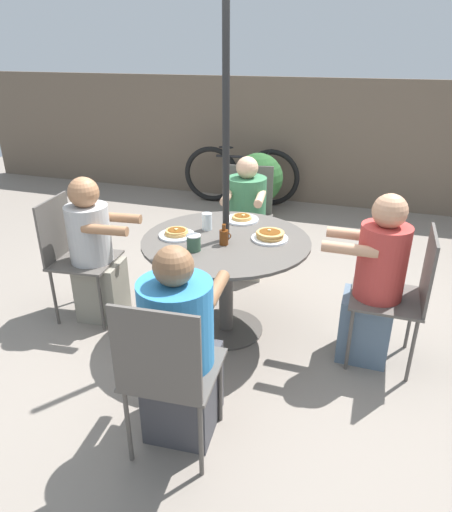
{
  "coord_description": "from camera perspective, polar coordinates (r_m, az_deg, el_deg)",
  "views": [
    {
      "loc": [
        0.91,
        -2.76,
        1.95
      ],
      "look_at": [
        0.0,
        0.0,
        0.61
      ],
      "focal_mm": 32.0,
      "sensor_mm": 36.0,
      "label": 1
    }
  ],
  "objects": [
    {
      "name": "patio_table",
      "position": [
        3.21,
        0.0,
        -0.51
      ],
      "size": [
        1.17,
        1.17,
        0.74
      ],
      "color": "#4C4742",
      "rests_on": "ground"
    },
    {
      "name": "diner_west",
      "position": [
        3.09,
        17.99,
        -3.6
      ],
      "size": [
        0.52,
        0.32,
        1.16
      ],
      "rotation": [
        0.0,
        0.0,
        1.56
      ],
      "color": "slate",
      "rests_on": "ground"
    },
    {
      "name": "patio_chair_east",
      "position": [
        3.64,
        -18.58,
        0.63
      ],
      "size": [
        0.49,
        0.49,
        0.94
      ],
      "rotation": [
        0.0,
        0.0,
        -1.46
      ],
      "color": "#514C47",
      "rests_on": "ground"
    },
    {
      "name": "patio_chair_west",
      "position": [
        3.1,
        21.25,
        -4.05
      ],
      "size": [
        0.45,
        0.45,
        0.94
      ],
      "rotation": [
        0.0,
        0.0,
        1.56
      ],
      "color": "#514C47",
      "rests_on": "ground"
    },
    {
      "name": "umbrella_pole",
      "position": [
        3.01,
        0.0,
        9.67
      ],
      "size": [
        0.05,
        0.05,
        2.33
      ],
      "primitive_type": "cylinder",
      "color": "black",
      "rests_on": "ground"
    },
    {
      "name": "patio_chair_south",
      "position": [
        2.27,
        -7.35,
        -13.83
      ],
      "size": [
        0.48,
        0.48,
        0.94
      ],
      "rotation": [
        0.0,
        0.0,
        0.08
      ],
      "color": "#514C47",
      "rests_on": "ground"
    },
    {
      "name": "ground_plane",
      "position": [
        3.5,
        0.0,
        -9.11
      ],
      "size": [
        12.0,
        12.0,
        0.0
      ],
      "primitive_type": "plane",
      "color": "gray"
    },
    {
      "name": "coffee_cup",
      "position": [
        2.96,
        -4.06,
        1.67
      ],
      "size": [
        0.09,
        0.09,
        0.11
      ],
      "color": "#33513D",
      "rests_on": "patio_table"
    },
    {
      "name": "pancake_plate_b",
      "position": [
        3.21,
        -6.17,
        2.8
      ],
      "size": [
        0.25,
        0.25,
        0.06
      ],
      "color": "white",
      "rests_on": "patio_table"
    },
    {
      "name": "back_fence",
      "position": [
        6.24,
        9.82,
        13.79
      ],
      "size": [
        10.0,
        0.06,
        1.6
      ],
      "primitive_type": "cube",
      "color": "brown",
      "rests_on": "ground"
    },
    {
      "name": "diner_north",
      "position": [
        4.16,
        2.47,
        4.21
      ],
      "size": [
        0.41,
        0.56,
        1.09
      ],
      "rotation": [
        0.0,
        0.0,
        -3.0
      ],
      "color": "beige",
      "rests_on": "ground"
    },
    {
      "name": "syrup_bottle",
      "position": [
        3.04,
        -0.25,
        2.43
      ],
      "size": [
        0.08,
        0.06,
        0.14
      ],
      "color": "#602D0F",
      "rests_on": "patio_table"
    },
    {
      "name": "diner_south",
      "position": [
        2.43,
        -5.76,
        -11.97
      ],
      "size": [
        0.4,
        0.56,
        1.12
      ],
      "rotation": [
        0.0,
        0.0,
        0.08
      ],
      "color": "#3D3D42",
      "rests_on": "ground"
    },
    {
      "name": "diner_east",
      "position": [
        3.56,
        -16.04,
        0.12
      ],
      "size": [
        0.53,
        0.36,
        1.12
      ],
      "rotation": [
        0.0,
        0.0,
        -1.46
      ],
      "color": "gray",
      "rests_on": "ground"
    },
    {
      "name": "potted_shrub",
      "position": [
        5.77,
        4.03,
        9.46
      ],
      "size": [
        0.62,
        0.62,
        0.77
      ],
      "color": "brown",
      "rests_on": "ground"
    },
    {
      "name": "patio_chair_north",
      "position": [
        4.31,
        2.83,
        5.68
      ],
      "size": [
        0.5,
        0.5,
        0.94
      ],
      "rotation": [
        0.0,
        0.0,
        -3.0
      ],
      "color": "#514C47",
      "rests_on": "ground"
    },
    {
      "name": "pancake_plate_c",
      "position": [
        3.15,
        5.51,
        2.5
      ],
      "size": [
        0.25,
        0.25,
        0.07
      ],
      "color": "white",
      "rests_on": "patio_table"
    },
    {
      "name": "bicycle",
      "position": [
        6.19,
        1.88,
        10.04
      ],
      "size": [
        1.56,
        0.44,
        0.76
      ],
      "rotation": [
        0.0,
        0.0,
        0.09
      ],
      "color": "black",
      "rests_on": "ground"
    },
    {
      "name": "pancake_plate_a",
      "position": [
        3.49,
        2.05,
        4.68
      ],
      "size": [
        0.25,
        0.25,
        0.05
      ],
      "color": "white",
      "rests_on": "patio_table"
    },
    {
      "name": "drinking_glass_a",
      "position": [
        3.3,
        -2.39,
        4.33
      ],
      "size": [
        0.07,
        0.07,
        0.12
      ],
      "primitive_type": "cylinder",
      "color": "silver",
      "rests_on": "patio_table"
    }
  ]
}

